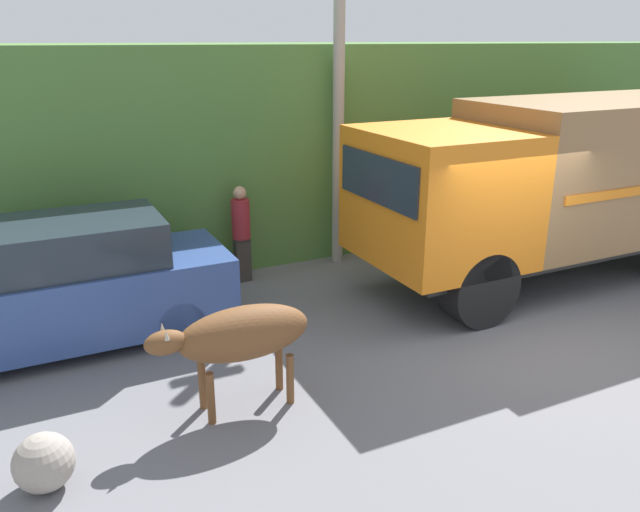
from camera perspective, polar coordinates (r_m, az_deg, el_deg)
ground_plane at (r=9.75m, az=16.56°, el=-5.99°), size 60.00×60.00×0.00m
hillside_embankment at (r=14.44m, az=-0.30°, el=11.06°), size 32.00×5.32×3.94m
building_backdrop at (r=12.01m, az=-21.44°, el=5.73°), size 5.84×2.70×2.95m
cargo_truck at (r=11.46m, az=21.56°, el=6.51°), size 7.26×2.47×3.07m
brown_cow at (r=7.04m, az=-7.28°, el=-7.18°), size 1.86×0.61×1.23m
parked_suv at (r=9.14m, az=-22.17°, el=-2.61°), size 4.44×1.70×1.76m
pedestrian_on_hill at (r=10.76m, az=-7.22°, el=2.43°), size 0.34×0.34×1.69m
utility_pole at (r=11.30m, az=1.71°, el=13.84°), size 0.90×0.20×5.67m
roadside_rock at (r=6.65m, az=-23.94°, el=-16.87°), size 0.56×0.56×0.56m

